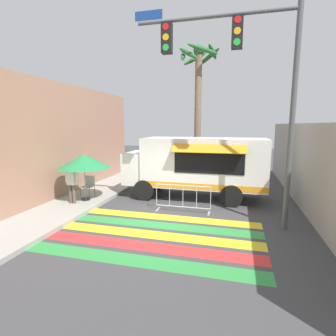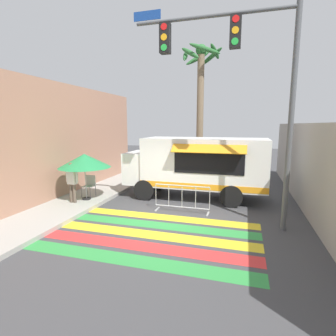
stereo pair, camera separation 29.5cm
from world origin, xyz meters
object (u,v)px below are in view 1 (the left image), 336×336
patio_umbrella (84,161)px  folding_chair (89,184)px  traffic_signal_pole (240,68)px  vendor_person (72,181)px  barricade_front (183,199)px  palm_tree (198,91)px  food_truck (193,164)px

patio_umbrella → folding_chair: size_ratio=2.31×
traffic_signal_pole → vendor_person: (-6.20, 0.27, -3.84)m
barricade_front → palm_tree: palm_tree is taller
food_truck → patio_umbrella: (-4.13, -1.98, 0.23)m
traffic_signal_pole → barricade_front: bearing=157.4°
barricade_front → palm_tree: 7.25m
food_truck → palm_tree: 5.07m
traffic_signal_pole → folding_chair: bearing=168.3°
food_truck → folding_chair: bearing=-160.3°
food_truck → patio_umbrella: bearing=-154.4°
patio_umbrella → palm_tree: palm_tree is taller
food_truck → folding_chair: 4.60m
barricade_front → food_truck: bearing=88.8°
food_truck → palm_tree: palm_tree is taller
patio_umbrella → vendor_person: 0.93m
folding_chair → palm_tree: (3.87, 5.15, 4.36)m
patio_umbrella → folding_chair: patio_umbrella is taller
vendor_person → food_truck: bearing=38.7°
traffic_signal_pole → vendor_person: bearing=177.5°
food_truck → vendor_person: (-4.38, -2.52, -0.48)m
barricade_front → vendor_person: bearing=-173.3°
vendor_person → palm_tree: (4.00, 6.15, 4.00)m
folding_chair → vendor_person: bearing=-110.4°
folding_chair → vendor_person: (-0.13, -0.99, 0.35)m
patio_umbrella → vendor_person: bearing=-115.0°
food_truck → traffic_signal_pole: size_ratio=0.90×
barricade_front → palm_tree: (-0.34, 5.64, 4.55)m
traffic_signal_pole → vendor_person: traffic_signal_pole is taller
vendor_person → barricade_front: size_ratio=0.78×
food_truck → palm_tree: (-0.38, 3.63, 3.52)m
food_truck → barricade_front: (-0.04, -2.01, -1.02)m
traffic_signal_pole → patio_umbrella: bearing=172.3°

